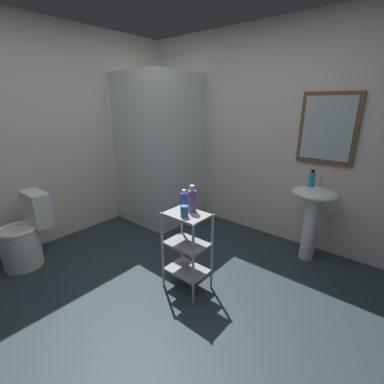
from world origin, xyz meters
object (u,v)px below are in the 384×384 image
object	(u,v)px
hand_soap_bottle	(312,179)
shampoo_bottle_blue	(184,200)
toilet	(25,237)
shower_stall	(162,189)
pedestal_sink	(313,209)
conditioner_bottle_purple	(192,200)
storage_cart	(187,245)
rinse_cup	(184,211)

from	to	relation	value
hand_soap_bottle	shampoo_bottle_blue	bearing A→B (deg)	-121.79
hand_soap_bottle	toilet	bearing A→B (deg)	-136.78
shower_stall	toilet	bearing A→B (deg)	-98.76
pedestal_sink	conditioner_bottle_purple	distance (m)	1.36
storage_cart	hand_soap_bottle	distance (m)	1.46
shower_stall	shampoo_bottle_blue	world-z (taller)	shower_stall
shower_stall	hand_soap_bottle	xyz separation A→B (m)	(1.90, 0.33, 0.42)
conditioner_bottle_purple	rinse_cup	bearing A→B (deg)	-79.11
hand_soap_bottle	conditioner_bottle_purple	size ratio (longest dim) A/B	0.74
storage_cart	hand_soap_bottle	size ratio (longest dim) A/B	4.23
pedestal_sink	hand_soap_bottle	bearing A→B (deg)	158.16
pedestal_sink	shower_stall	bearing A→B (deg)	-171.26
hand_soap_bottle	shampoo_bottle_blue	world-z (taller)	hand_soap_bottle
toilet	conditioner_bottle_purple	size ratio (longest dim) A/B	3.22
shampoo_bottle_blue	toilet	bearing A→B (deg)	-148.91
shower_stall	pedestal_sink	world-z (taller)	shower_stall
toilet	shower_stall	bearing A→B (deg)	81.24
shower_stall	hand_soap_bottle	world-z (taller)	shower_stall
rinse_cup	pedestal_sink	bearing A→B (deg)	62.92
rinse_cup	shower_stall	bearing A→B (deg)	143.19
shower_stall	hand_soap_bottle	size ratio (longest dim) A/B	11.43
storage_cart	hand_soap_bottle	xyz separation A→B (m)	(0.62, 1.24, 0.45)
toilet	storage_cart	size ratio (longest dim) A/B	1.03
pedestal_sink	shampoo_bottle_blue	distance (m)	1.40
rinse_cup	conditioner_bottle_purple	bearing A→B (deg)	100.89
shampoo_bottle_blue	hand_soap_bottle	bearing A→B (deg)	58.21
shower_stall	toilet	distance (m)	1.73
storage_cart	hand_soap_bottle	bearing A→B (deg)	63.54
pedestal_sink	rinse_cup	bearing A→B (deg)	-117.08
pedestal_sink	toilet	bearing A→B (deg)	-137.93
shower_stall	shampoo_bottle_blue	size ratio (longest dim) A/B	11.74
hand_soap_bottle	shower_stall	bearing A→B (deg)	-170.26
shower_stall	rinse_cup	distance (m)	1.66
pedestal_sink	shampoo_bottle_blue	bearing A→B (deg)	-124.50
shower_stall	shampoo_bottle_blue	xyz separation A→B (m)	(1.18, -0.84, 0.35)
hand_soap_bottle	rinse_cup	size ratio (longest dim) A/B	1.84
storage_cart	conditioner_bottle_purple	size ratio (longest dim) A/B	3.13
shampoo_bottle_blue	shower_stall	bearing A→B (deg)	144.61
toilet	storage_cart	xyz separation A→B (m)	(1.54, 0.79, 0.12)
hand_soap_bottle	pedestal_sink	bearing A→B (deg)	-21.84
shower_stall	rinse_cup	xyz separation A→B (m)	(1.31, -0.98, 0.32)
toilet	rinse_cup	world-z (taller)	rinse_cup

